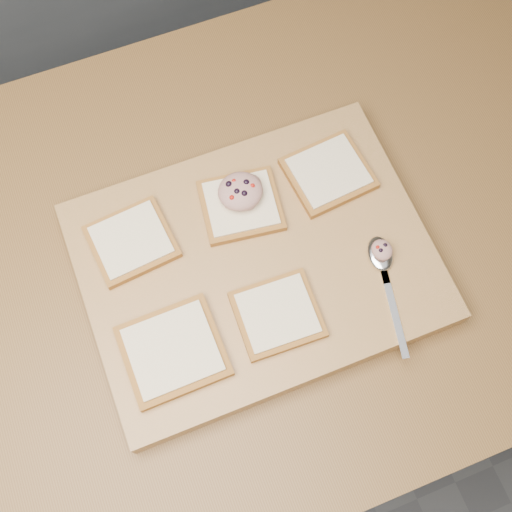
{
  "coord_description": "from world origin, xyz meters",
  "views": [
    {
      "loc": [
        -0.17,
        -0.34,
        1.77
      ],
      "look_at": [
        -0.05,
        -0.05,
        0.95
      ],
      "focal_mm": 45.0,
      "sensor_mm": 36.0,
      "label": 1
    }
  ],
  "objects_px": {
    "cutting_board": "(256,264)",
    "spoon": "(382,262)",
    "bread_far_center": "(241,205)",
    "tuna_salad_dollop": "(240,191)"
  },
  "relations": [
    {
      "from": "cutting_board",
      "to": "spoon",
      "type": "height_order",
      "value": "spoon"
    },
    {
      "from": "bread_far_center",
      "to": "spoon",
      "type": "xyz_separation_m",
      "value": [
        0.15,
        -0.15,
        -0.0
      ]
    },
    {
      "from": "cutting_board",
      "to": "spoon",
      "type": "bearing_deg",
      "value": -23.79
    },
    {
      "from": "tuna_salad_dollop",
      "to": "spoon",
      "type": "distance_m",
      "value": 0.22
    },
    {
      "from": "bread_far_center",
      "to": "spoon",
      "type": "relative_size",
      "value": 0.7
    },
    {
      "from": "cutting_board",
      "to": "tuna_salad_dollop",
      "type": "height_order",
      "value": "tuna_salad_dollop"
    },
    {
      "from": "tuna_salad_dollop",
      "to": "bread_far_center",
      "type": "bearing_deg",
      "value": -109.3
    },
    {
      "from": "bread_far_center",
      "to": "tuna_salad_dollop",
      "type": "xyz_separation_m",
      "value": [
        0.0,
        0.01,
        0.02
      ]
    },
    {
      "from": "bread_far_center",
      "to": "tuna_salad_dollop",
      "type": "distance_m",
      "value": 0.03
    },
    {
      "from": "spoon",
      "to": "cutting_board",
      "type": "bearing_deg",
      "value": 156.21
    }
  ]
}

